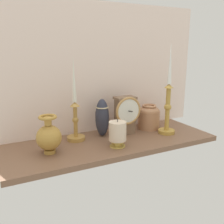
{
  "coord_description": "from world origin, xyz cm",
  "views": [
    {
      "loc": [
        -50.09,
        -100.99,
        42.55
      ],
      "look_at": [
        0.19,
        0.0,
        14.0
      ],
      "focal_mm": 40.17,
      "sensor_mm": 36.0,
      "label": 1
    }
  ],
  "objects_px": {
    "candlestick_tall_left": "(75,116)",
    "brass_vase_jar": "(149,116)",
    "candlestick_tall_center": "(168,104)",
    "pillar_candle_front": "(118,133)",
    "mantel_clock": "(126,114)",
    "tall_ceramic_vase": "(102,117)",
    "brass_vase_bulbous": "(49,136)"
  },
  "relations": [
    {
      "from": "candlestick_tall_left",
      "to": "brass_vase_jar",
      "type": "height_order",
      "value": "candlestick_tall_left"
    },
    {
      "from": "candlestick_tall_left",
      "to": "brass_vase_jar",
      "type": "distance_m",
      "value": 0.42
    },
    {
      "from": "candlestick_tall_center",
      "to": "brass_vase_jar",
      "type": "bearing_deg",
      "value": 108.38
    },
    {
      "from": "brass_vase_jar",
      "to": "candlestick_tall_center",
      "type": "bearing_deg",
      "value": -71.62
    },
    {
      "from": "candlestick_tall_left",
      "to": "tall_ceramic_vase",
      "type": "height_order",
      "value": "candlestick_tall_left"
    },
    {
      "from": "candlestick_tall_center",
      "to": "brass_vase_jar",
      "type": "relative_size",
      "value": 3.44
    },
    {
      "from": "mantel_clock",
      "to": "tall_ceramic_vase",
      "type": "distance_m",
      "value": 0.12
    },
    {
      "from": "candlestick_tall_left",
      "to": "candlestick_tall_center",
      "type": "xyz_separation_m",
      "value": [
        0.45,
        -0.11,
        0.03
      ]
    },
    {
      "from": "mantel_clock",
      "to": "tall_ceramic_vase",
      "type": "relative_size",
      "value": 1.05
    },
    {
      "from": "candlestick_tall_left",
      "to": "brass_vase_jar",
      "type": "relative_size",
      "value": 2.99
    },
    {
      "from": "candlestick_tall_left",
      "to": "brass_vase_bulbous",
      "type": "relative_size",
      "value": 2.42
    },
    {
      "from": "brass_vase_bulbous",
      "to": "brass_vase_jar",
      "type": "xyz_separation_m",
      "value": [
        0.57,
        0.1,
        -0.01
      ]
    },
    {
      "from": "candlestick_tall_left",
      "to": "pillar_candle_front",
      "type": "relative_size",
      "value": 3.13
    },
    {
      "from": "brass_vase_jar",
      "to": "pillar_candle_front",
      "type": "height_order",
      "value": "brass_vase_jar"
    },
    {
      "from": "brass_vase_jar",
      "to": "pillar_candle_front",
      "type": "bearing_deg",
      "value": -150.34
    },
    {
      "from": "candlestick_tall_center",
      "to": "pillar_candle_front",
      "type": "height_order",
      "value": "candlestick_tall_center"
    },
    {
      "from": "brass_vase_jar",
      "to": "pillar_candle_front",
      "type": "xyz_separation_m",
      "value": [
        -0.28,
        -0.16,
        -0.0
      ]
    },
    {
      "from": "candlestick_tall_center",
      "to": "tall_ceramic_vase",
      "type": "height_order",
      "value": "candlestick_tall_center"
    },
    {
      "from": "candlestick_tall_center",
      "to": "pillar_candle_front",
      "type": "xyz_separation_m",
      "value": [
        -0.31,
        -0.05,
        -0.09
      ]
    },
    {
      "from": "mantel_clock",
      "to": "candlestick_tall_left",
      "type": "xyz_separation_m",
      "value": [
        -0.26,
        0.03,
        0.01
      ]
    },
    {
      "from": "mantel_clock",
      "to": "candlestick_tall_center",
      "type": "xyz_separation_m",
      "value": [
        0.2,
        -0.09,
        0.05
      ]
    },
    {
      "from": "mantel_clock",
      "to": "brass_vase_jar",
      "type": "distance_m",
      "value": 0.17
    },
    {
      "from": "mantel_clock",
      "to": "pillar_candle_front",
      "type": "bearing_deg",
      "value": -130.9
    },
    {
      "from": "pillar_candle_front",
      "to": "mantel_clock",
      "type": "bearing_deg",
      "value": 49.1
    },
    {
      "from": "brass_vase_jar",
      "to": "tall_ceramic_vase",
      "type": "height_order",
      "value": "tall_ceramic_vase"
    },
    {
      "from": "pillar_candle_front",
      "to": "tall_ceramic_vase",
      "type": "height_order",
      "value": "tall_ceramic_vase"
    },
    {
      "from": "candlestick_tall_left",
      "to": "candlestick_tall_center",
      "type": "distance_m",
      "value": 0.47
    },
    {
      "from": "mantel_clock",
      "to": "pillar_candle_front",
      "type": "height_order",
      "value": "mantel_clock"
    },
    {
      "from": "pillar_candle_front",
      "to": "brass_vase_jar",
      "type": "bearing_deg",
      "value": 29.66
    },
    {
      "from": "brass_vase_jar",
      "to": "tall_ceramic_vase",
      "type": "relative_size",
      "value": 0.7
    },
    {
      "from": "candlestick_tall_center",
      "to": "candlestick_tall_left",
      "type": "bearing_deg",
      "value": 166.05
    },
    {
      "from": "brass_vase_bulbous",
      "to": "candlestick_tall_left",
      "type": "bearing_deg",
      "value": 33.9
    }
  ]
}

